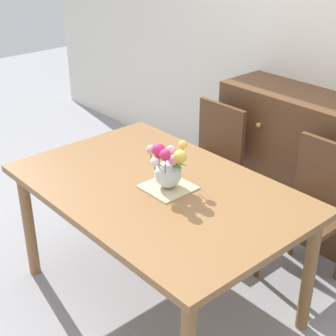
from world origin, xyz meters
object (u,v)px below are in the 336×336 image
(dresser, at_px, (310,165))
(chair_right, at_px, (313,204))
(flower_vase, at_px, (168,166))
(chair_left, at_px, (210,157))
(dining_table, at_px, (158,200))

(dresser, bearing_deg, chair_right, -53.46)
(flower_vase, bearing_deg, chair_left, 120.62)
(flower_vase, bearing_deg, dining_table, -156.31)
(dining_table, bearing_deg, flower_vase, 23.69)
(chair_right, relative_size, dresser, 0.64)
(chair_left, distance_m, flower_vase, 1.06)
(dresser, bearing_deg, chair_left, -139.58)
(chair_right, height_order, flower_vase, flower_vase)
(chair_right, bearing_deg, dining_table, 63.08)
(chair_left, distance_m, chair_right, 0.88)
(dining_table, xyz_separation_m, dresser, (0.10, 1.33, -0.19))
(chair_right, xyz_separation_m, flower_vase, (-0.38, -0.84, 0.39))
(chair_left, distance_m, dresser, 0.71)
(chair_left, height_order, dresser, dresser)
(chair_left, bearing_deg, chair_right, -180.00)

